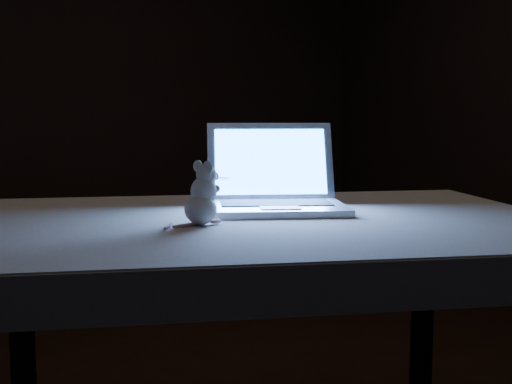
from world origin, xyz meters
TOP-DOWN VIEW (x-y plane):
  - back_wall at (0.00, 2.50)m, footprint 4.50×0.04m
  - table at (-0.29, -0.33)m, footprint 1.82×1.50m
  - tablecloth at (-0.34, -0.36)m, footprint 2.00×1.85m
  - laptop at (-0.16, -0.26)m, footprint 0.50×0.48m
  - plush_mouse at (-0.45, -0.36)m, footprint 0.15×0.15m

SIDE VIEW (x-z plane):
  - table at x=-0.29m, z-range 0.00..0.84m
  - tablecloth at x=-0.34m, z-range 0.74..0.84m
  - plush_mouse at x=-0.45m, z-range 0.84..1.01m
  - laptop at x=-0.16m, z-range 0.84..1.11m
  - back_wall at x=0.00m, z-range 0.00..2.60m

